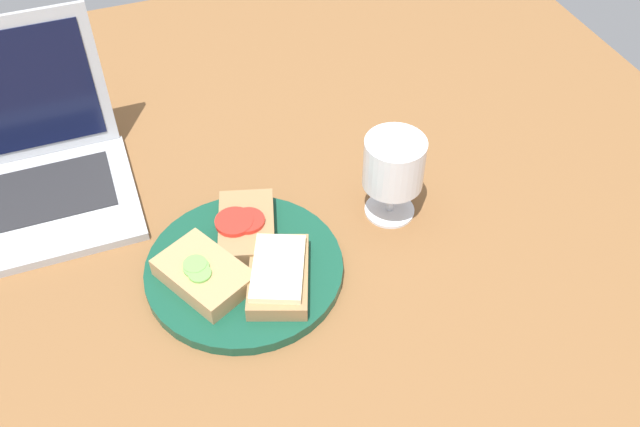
% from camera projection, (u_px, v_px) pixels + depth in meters
% --- Properties ---
extents(wooden_table, '(1.40, 1.40, 0.03)m').
position_uv_depth(wooden_table, '(273.00, 268.00, 0.91)').
color(wooden_table, brown).
rests_on(wooden_table, ground).
extents(plate, '(0.24, 0.24, 0.01)m').
position_uv_depth(plate, '(244.00, 269.00, 0.88)').
color(plate, '#144733').
rests_on(plate, wooden_table).
extents(sandwich_with_tomato, '(0.10, 0.13, 0.03)m').
position_uv_depth(sandwich_with_tomato, '(246.00, 227.00, 0.90)').
color(sandwich_with_tomato, '#937047').
rests_on(sandwich_with_tomato, plate).
extents(sandwich_with_cucumber, '(0.12, 0.13, 0.03)m').
position_uv_depth(sandwich_with_cucumber, '(204.00, 274.00, 0.85)').
color(sandwich_with_cucumber, '#A88456').
rests_on(sandwich_with_cucumber, plate).
extents(sandwich_with_cheese, '(0.11, 0.13, 0.03)m').
position_uv_depth(sandwich_with_cheese, '(278.00, 274.00, 0.85)').
color(sandwich_with_cheese, '#937047').
rests_on(sandwich_with_cheese, plate).
extents(wine_glass, '(0.08, 0.08, 0.12)m').
position_uv_depth(wine_glass, '(394.00, 166.00, 0.90)').
color(wine_glass, white).
rests_on(wine_glass, wooden_table).
extents(laptop, '(0.31, 0.24, 0.22)m').
position_uv_depth(laptop, '(7.00, 164.00, 0.95)').
color(laptop, '#ADAFB5').
rests_on(laptop, wooden_table).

